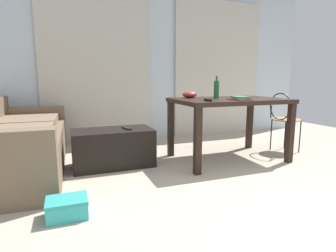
% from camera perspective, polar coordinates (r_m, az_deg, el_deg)
% --- Properties ---
extents(ground_plane, '(7.51, 7.51, 0.00)m').
position_cam_1_polar(ground_plane, '(3.13, 10.60, -9.19)').
color(ground_plane, '#B2A893').
extents(wall_back, '(5.59, 0.10, 2.62)m').
position_cam_1_polar(wall_back, '(4.76, -1.50, 13.37)').
color(wall_back, silver).
rests_on(wall_back, ground).
extents(curtains, '(3.82, 0.03, 2.37)m').
position_cam_1_polar(curtains, '(4.68, -1.15, 11.88)').
color(curtains, beige).
rests_on(curtains, ground).
extents(couch, '(0.97, 2.08, 0.79)m').
position_cam_1_polar(couch, '(3.38, -29.54, -3.38)').
color(couch, brown).
rests_on(couch, ground).
extents(coffee_table, '(0.91, 0.50, 0.43)m').
position_cam_1_polar(coffee_table, '(3.27, -11.41, -4.46)').
color(coffee_table, black).
rests_on(coffee_table, ground).
extents(craft_table, '(1.35, 0.89, 0.77)m').
position_cam_1_polar(craft_table, '(3.49, 12.59, 4.00)').
color(craft_table, black).
rests_on(craft_table, ground).
extents(wire_chair, '(0.38, 0.38, 0.83)m').
position_cam_1_polar(wire_chair, '(4.10, 22.93, 2.12)').
color(wire_chair, '#B7844C').
rests_on(wire_chair, ground).
extents(bottle_near, '(0.07, 0.07, 0.27)m').
position_cam_1_polar(bottle_near, '(3.48, 10.07, 7.56)').
color(bottle_near, '#195B2D').
rests_on(bottle_near, craft_table).
extents(bowl, '(0.19, 0.19, 0.09)m').
position_cam_1_polar(bowl, '(3.53, 4.53, 6.59)').
color(bowl, '#9E3833').
rests_on(bowl, craft_table).
extents(book_stack, '(0.20, 0.26, 0.04)m').
position_cam_1_polar(book_stack, '(3.27, 14.80, 5.62)').
color(book_stack, red).
rests_on(book_stack, craft_table).
extents(tv_remote_on_table, '(0.06, 0.15, 0.02)m').
position_cam_1_polar(tv_remote_on_table, '(3.02, 8.30, 5.40)').
color(tv_remote_on_table, black).
rests_on(tv_remote_on_table, craft_table).
extents(scissors, '(0.12, 0.06, 0.00)m').
position_cam_1_polar(scissors, '(3.82, 13.78, 5.96)').
color(scissors, '#9EA0A5').
rests_on(scissors, craft_table).
extents(tv_remote_primary, '(0.09, 0.19, 0.02)m').
position_cam_1_polar(tv_remote_primary, '(3.22, -8.64, -0.45)').
color(tv_remote_primary, '#232326').
rests_on(tv_remote_primary, coffee_table).
extents(shoebox, '(0.29, 0.23, 0.14)m').
position_cam_1_polar(shoebox, '(2.23, -20.29, -15.70)').
color(shoebox, '#33B2AD').
rests_on(shoebox, ground).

